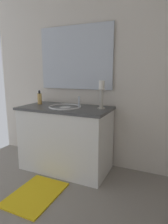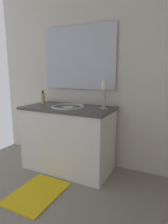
# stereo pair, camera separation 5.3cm
# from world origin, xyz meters

# --- Properties ---
(wall_left) EXTENTS (0.04, 2.72, 2.45)m
(wall_left) POSITION_xyz_m (-1.58, 0.00, 1.23)
(wall_left) COLOR silver
(wall_left) RESTS_ON ground
(vanity_cabinet) EXTENTS (0.58, 1.11, 0.80)m
(vanity_cabinet) POSITION_xyz_m (-1.25, -0.08, 0.40)
(vanity_cabinet) COLOR white
(vanity_cabinet) RESTS_ON ground
(sink_basin) EXTENTS (0.40, 0.40, 0.24)m
(sink_basin) POSITION_xyz_m (-1.25, -0.07, 0.76)
(sink_basin) COLOR white
(sink_basin) RESTS_ON vanity_cabinet
(mirror) EXTENTS (0.02, 1.01, 0.79)m
(mirror) POSITION_xyz_m (-1.53, -0.08, 1.39)
(mirror) COLOR silver
(candle_holder_tall) EXTENTS (0.09, 0.09, 0.32)m
(candle_holder_tall) POSITION_xyz_m (-1.33, 0.36, 0.97)
(candle_holder_tall) COLOR #B7B2A5
(candle_holder_tall) RESTS_ON vanity_cabinet
(soap_bottle) EXTENTS (0.06, 0.06, 0.18)m
(soap_bottle) POSITION_xyz_m (-1.31, -0.49, 0.87)
(soap_bottle) COLOR #E5B259
(soap_bottle) RESTS_ON vanity_cabinet
(bath_mat) EXTENTS (0.60, 0.44, 0.02)m
(bath_mat) POSITION_xyz_m (-0.63, -0.08, 0.01)
(bath_mat) COLOR yellow
(bath_mat) RESTS_ON ground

